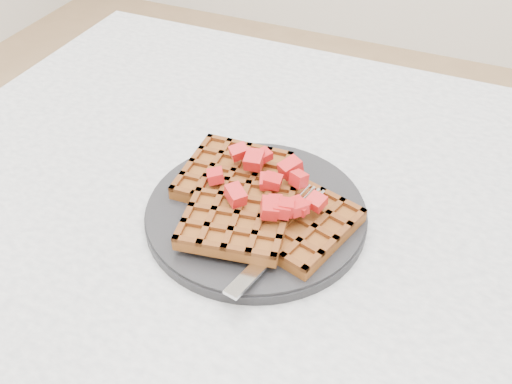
% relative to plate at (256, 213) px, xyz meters
% --- Properties ---
extents(table, '(1.20, 0.80, 0.75)m').
position_rel_plate_xyz_m(table, '(0.11, 0.03, -0.12)').
color(table, silver).
rests_on(table, ground).
extents(plate, '(0.26, 0.26, 0.02)m').
position_rel_plate_xyz_m(plate, '(0.00, 0.00, 0.00)').
color(plate, black).
rests_on(plate, table).
extents(waffles, '(0.23, 0.20, 0.03)m').
position_rel_plate_xyz_m(waffles, '(0.00, -0.00, 0.02)').
color(waffles, brown).
rests_on(waffles, plate).
extents(strawberry_pile, '(0.15, 0.15, 0.02)m').
position_rel_plate_xyz_m(strawberry_pile, '(0.00, 0.00, 0.05)').
color(strawberry_pile, '#AA0C11').
rests_on(strawberry_pile, waffles).
extents(fork, '(0.06, 0.18, 0.02)m').
position_rel_plate_xyz_m(fork, '(0.05, -0.04, 0.02)').
color(fork, silver).
rests_on(fork, plate).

